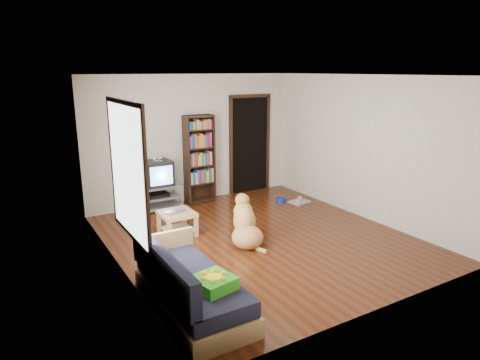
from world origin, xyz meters
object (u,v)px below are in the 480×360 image
sofa (188,288)px  coffee_table (177,219)px  dog_bowl (281,200)px  grey_rag (300,202)px  laptop (177,212)px  bookshelf (199,154)px  green_cushion (213,283)px  dog (245,226)px  crt_tv (157,173)px  tv_stand (158,196)px

sofa → coffee_table: 2.33m
dog_bowl → coffee_table: size_ratio=0.40×
grey_rag → laptop: bearing=-172.1°
bookshelf → sofa: bearing=-117.3°
green_cushion → sofa: 0.48m
green_cushion → sofa: size_ratio=0.22×
dog_bowl → dog: bearing=-139.9°
crt_tv → bookshelf: (0.95, 0.07, 0.26)m
bookshelf → sofa: 4.26m
laptop → sofa: 2.31m
grey_rag → dog: dog is taller
dog_bowl → bookshelf: bearing=147.8°
crt_tv → sofa: (-0.97, -3.65, -0.48)m
grey_rag → coffee_table: (-2.88, -0.37, 0.27)m
sofa → grey_rag: bearing=35.1°
crt_tv → tv_stand: bearing=-90.0°
coffee_table → green_cushion: bearing=-104.1°
laptop → bookshelf: bookshelf is taller
sofa → bookshelf: bearing=62.7°
crt_tv → bookshelf: bearing=4.3°
laptop → bookshelf: 2.02m
tv_stand → sofa: 3.76m
green_cushion → dog: 2.26m
tv_stand → grey_rag: bearing=-21.5°
crt_tv → dog: bearing=-75.6°
grey_rag → coffee_table: size_ratio=0.73×
dog_bowl → dog: 2.34m
tv_stand → coffee_table: 1.44m
grey_rag → dog_bowl: bearing=140.2°
tv_stand → coffee_table: size_ratio=1.64×
green_cushion → laptop: size_ratio=1.14×
green_cushion → dog_bowl: size_ratio=1.82×
green_cushion → crt_tv: size_ratio=0.69×
sofa → crt_tv: bearing=75.1°
bookshelf → coffee_table: (-1.15, -1.52, -0.72)m
dog → bookshelf: bearing=81.7°
dog_bowl → coffee_table: bearing=-166.5°
tv_stand → bookshelf: bearing=5.6°
crt_tv → bookshelf: 0.99m
sofa → green_cushion: bearing=-73.0°
coffee_table → dog: size_ratio=0.57×
grey_rag → tv_stand: bearing=158.5°
dog_bowl → sofa: 4.39m
laptop → dog_bowl: bearing=2.0°
green_cushion → tv_stand: size_ratio=0.45×
dog_bowl → sofa: (-3.36, -2.82, 0.22)m
green_cushion → coffee_table: (0.65, 2.61, -0.21)m
grey_rag → bookshelf: 2.30m
bookshelf → coffee_table: bookshelf is taller
crt_tv → grey_rag: bearing=-21.9°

